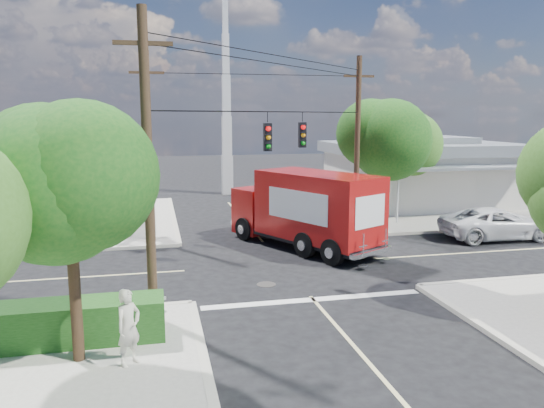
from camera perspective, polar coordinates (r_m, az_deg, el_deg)
name	(u,v)px	position (r m, az deg, el deg)	size (l,w,h in m)	color
ground	(283,265)	(21.94, 1.15, -6.53)	(120.00, 120.00, 0.00)	black
sidewalk_ne	(405,208)	(35.67, 14.07, -0.42)	(14.12, 14.12, 0.14)	#9C978D
sidewalk_nw	(50,223)	(32.44, -22.79, -1.86)	(14.12, 14.12, 0.14)	#9C978D
road_markings	(292,275)	(20.57, 2.14, -7.62)	(32.00, 32.00, 0.01)	beige
building_ne	(421,171)	(37.06, 15.70, 3.39)	(11.80, 10.20, 4.50)	silver
building_nw	(32,182)	(33.88, -24.43, 2.17)	(10.80, 10.20, 4.30)	beige
radio_tower	(227,121)	(40.84, -4.91, 8.92)	(0.80, 0.80, 17.00)	silver
tree_sw_front	(69,191)	(13.19, -21.03, 1.29)	(3.88, 3.78, 6.03)	#422D1C
tree_ne_front	(381,139)	(29.88, 11.65, 6.85)	(4.21, 4.14, 6.66)	#422D1C
tree_ne_back	(406,147)	(33.01, 14.19, 5.99)	(3.77, 3.66, 5.82)	#422D1C
palm_nw_front	(102,136)	(28.09, -17.80, 7.00)	(3.01, 3.08, 5.59)	#422D1C
palm_nw_back	(65,142)	(29.83, -21.36, 6.21)	(3.01, 3.08, 5.19)	#422D1C
utility_poles	(237,149)	(22.38, -3.76, 5.94)	(12.00, 10.68, 9.00)	#473321
picket_fence	(57,313)	(16.06, -22.15, -10.83)	(5.94, 0.06, 1.00)	silver
hedge_sw	(43,325)	(15.35, -23.39, -11.82)	(6.20, 1.20, 1.10)	#154111
vending_boxes	(371,214)	(29.55, 10.57, -1.10)	(1.90, 0.50, 1.10)	#9F0D15
delivery_truck	(306,210)	(24.26, 3.67, -0.62)	(5.95, 8.34, 3.54)	black
parked_car	(497,224)	(28.52, 23.07, -1.95)	(2.54, 5.52, 1.53)	silver
pedestrian	(129,327)	(13.42, -15.18, -12.68)	(0.69, 0.45, 1.88)	beige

